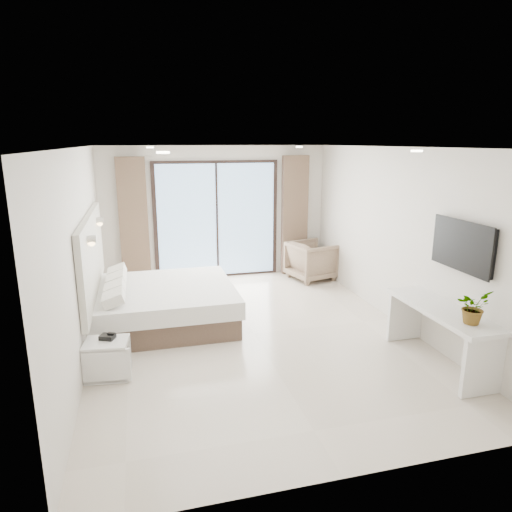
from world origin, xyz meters
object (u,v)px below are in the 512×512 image
object	(u,v)px
console_desk	(441,323)
nightstand	(107,359)
armchair	(312,259)
bed	(164,304)

from	to	relation	value
console_desk	nightstand	bearing A→B (deg)	169.91
console_desk	armchair	world-z (taller)	armchair
nightstand	armchair	bearing A→B (deg)	46.41
bed	console_desk	bearing A→B (deg)	-34.71
bed	armchair	xyz separation A→B (m)	(3.10, 1.63, 0.12)
nightstand	console_desk	world-z (taller)	console_desk
bed	nightstand	xyz separation A→B (m)	(-0.77, -1.56, -0.08)
console_desk	armchair	size ratio (longest dim) A/B	1.99
nightstand	armchair	distance (m)	5.02
nightstand	console_desk	bearing A→B (deg)	-3.13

